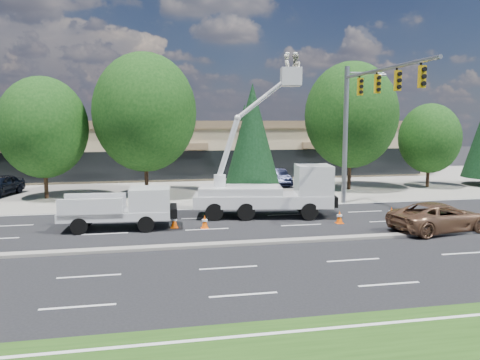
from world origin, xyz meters
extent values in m
plane|color=black|center=(0.00, 0.00, 0.00)|extent=(140.00, 140.00, 0.00)
cube|color=gray|center=(0.00, 20.00, 0.01)|extent=(140.00, 22.00, 0.01)
cube|color=gray|center=(0.00, 0.00, 0.06)|extent=(120.00, 0.55, 0.12)
cube|color=tan|center=(0.00, 30.00, 2.50)|extent=(50.00, 15.00, 5.00)
cube|color=#7C6247|center=(0.00, 30.00, 5.15)|extent=(50.40, 15.40, 0.70)
cube|color=black|center=(0.00, 22.45, 1.50)|extent=(48.00, 0.12, 2.60)
cylinder|color=#332114|center=(-10.00, 15.00, 1.39)|extent=(0.28, 0.28, 2.78)
ellipsoid|color=black|center=(-10.00, 15.00, 5.02)|extent=(6.17, 6.17, 7.10)
cylinder|color=#332114|center=(-3.00, 15.00, 1.69)|extent=(0.28, 0.28, 3.37)
ellipsoid|color=black|center=(-3.00, 15.00, 6.08)|extent=(7.49, 7.49, 8.61)
cylinder|color=#332114|center=(5.00, 15.00, 0.40)|extent=(0.26, 0.26, 0.80)
cone|color=black|center=(5.00, 15.00, 4.46)|extent=(4.22, 4.22, 7.71)
cylinder|color=#332114|center=(13.00, 15.00, 1.64)|extent=(0.28, 0.28, 3.29)
ellipsoid|color=black|center=(13.00, 15.00, 5.93)|extent=(7.30, 7.30, 8.40)
cylinder|color=#332114|center=(20.00, 15.00, 1.12)|extent=(0.28, 0.28, 2.24)
ellipsoid|color=black|center=(20.00, 15.00, 4.05)|extent=(4.99, 4.99, 5.73)
cylinder|color=#332114|center=(-18.00, 42.00, 0.40)|extent=(0.26, 0.26, 0.80)
cone|color=black|center=(-18.00, 42.00, 5.34)|extent=(5.05, 5.05, 9.23)
cylinder|color=#332114|center=(-4.00, 42.00, 0.40)|extent=(0.26, 0.26, 0.80)
cone|color=black|center=(-4.00, 42.00, 5.84)|extent=(5.52, 5.52, 10.09)
cylinder|color=#332114|center=(10.00, 42.00, 0.40)|extent=(0.26, 0.26, 0.80)
cone|color=black|center=(10.00, 42.00, 4.13)|extent=(3.91, 3.91, 7.13)
cylinder|color=#332114|center=(22.00, 42.00, 0.40)|extent=(0.26, 0.26, 0.80)
cone|color=black|center=(22.00, 42.00, 6.07)|extent=(5.74, 5.74, 10.49)
cylinder|color=gray|center=(10.00, 9.20, 4.50)|extent=(0.32, 0.32, 9.00)
cylinder|color=gray|center=(10.00, 4.20, 8.30)|extent=(0.20, 10.00, 0.20)
cylinder|color=gray|center=(11.30, 9.20, 8.60)|extent=(2.60, 0.12, 0.12)
cube|color=gold|center=(10.00, 7.20, 7.55)|extent=(0.32, 0.22, 1.05)
cube|color=gold|center=(10.00, 5.00, 7.55)|extent=(0.32, 0.22, 1.05)
cube|color=gold|center=(10.00, 2.80, 7.55)|extent=(0.32, 0.22, 1.05)
cube|color=gold|center=(10.00, 0.60, 7.55)|extent=(0.32, 0.22, 1.05)
cube|color=silver|center=(-4.53, 4.20, 0.77)|extent=(5.54, 2.26, 0.41)
cube|color=silver|center=(-2.81, 4.12, 1.41)|extent=(2.09, 2.05, 1.36)
cube|color=black|center=(-2.22, 4.09, 1.59)|extent=(0.15, 1.73, 0.91)
cube|color=silver|center=(-5.58, 5.11, 1.23)|extent=(3.10, 0.42, 1.00)
cube|color=silver|center=(-5.66, 3.39, 1.23)|extent=(3.10, 0.42, 1.00)
cube|color=silver|center=(3.53, 5.82, 0.97)|extent=(8.08, 3.66, 0.68)
cube|color=silver|center=(6.41, 5.31, 2.00)|extent=(2.32, 2.59, 1.95)
cube|color=black|center=(7.13, 5.18, 2.14)|extent=(0.42, 1.93, 1.17)
cube|color=silver|center=(2.28, 6.04, 1.51)|extent=(4.99, 3.02, 0.49)
cylinder|color=silver|center=(1.13, 6.24, 2.05)|extent=(0.68, 0.68, 0.78)
cube|color=silver|center=(5.06, 5.54, 7.92)|extent=(1.21, 1.05, 1.05)
imported|color=beige|center=(4.85, 5.58, 8.31)|extent=(0.50, 0.67, 1.68)
imported|color=beige|center=(5.27, 5.51, 8.31)|extent=(0.77, 0.92, 1.68)
ellipsoid|color=white|center=(4.85, 5.58, 9.16)|extent=(0.25, 0.25, 0.18)
ellipsoid|color=white|center=(5.27, 5.51, 9.16)|extent=(0.25, 0.25, 0.18)
cube|color=#FF5808|center=(-1.61, 3.92, 0.01)|extent=(0.40, 0.40, 0.03)
cone|color=#FF5808|center=(-1.61, 3.92, 0.35)|extent=(0.36, 0.36, 0.70)
cylinder|color=white|center=(-1.61, 3.92, 0.42)|extent=(0.29, 0.29, 0.10)
cube|color=#FF5808|center=(-0.09, 3.46, 0.01)|extent=(0.40, 0.40, 0.03)
cone|color=#FF5808|center=(-0.09, 3.46, 0.35)|extent=(0.36, 0.36, 0.70)
cylinder|color=white|center=(-0.09, 3.46, 0.42)|extent=(0.29, 0.29, 0.10)
cube|color=#FF5808|center=(7.17, 3.25, 0.01)|extent=(0.40, 0.40, 0.03)
cone|color=#FF5808|center=(7.17, 3.25, 0.35)|extent=(0.36, 0.36, 0.70)
cylinder|color=white|center=(7.17, 3.25, 0.42)|extent=(0.29, 0.29, 0.10)
cube|color=#FF5808|center=(10.48, 3.75, 0.01)|extent=(0.40, 0.40, 0.03)
cone|color=#FF5808|center=(10.48, 3.75, 0.35)|extent=(0.36, 0.36, 0.70)
cylinder|color=white|center=(10.48, 3.75, 0.42)|extent=(0.29, 0.29, 0.10)
imported|color=#885E42|center=(11.34, 0.60, 0.72)|extent=(5.51, 3.24, 1.44)
imported|color=black|center=(-13.64, 16.99, 0.76)|extent=(3.02, 4.80, 1.52)
imported|color=black|center=(7.95, 18.47, 0.71)|extent=(1.65, 4.36, 1.42)
camera|label=1|loc=(-2.86, -19.89, 5.45)|focal=35.00mm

